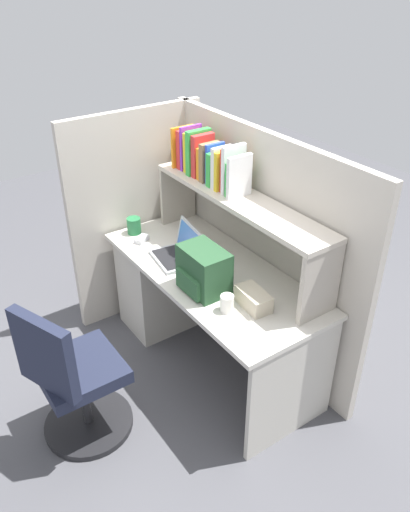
{
  "coord_description": "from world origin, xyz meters",
  "views": [
    {
      "loc": [
        2.17,
        -1.56,
        2.46
      ],
      "look_at": [
        0.0,
        -0.05,
        0.85
      ],
      "focal_mm": 35.84,
      "sensor_mm": 36.0,
      "label": 1
    }
  ],
  "objects_px": {
    "paper_cup": "(227,303)",
    "tissue_box": "(253,299)",
    "snack_canister": "(134,226)",
    "backpack": "(203,271)",
    "computer_mouse": "(141,239)",
    "laptop": "(179,252)",
    "office_chair": "(74,383)"
  },
  "relations": [
    {
      "from": "backpack",
      "to": "snack_canister",
      "type": "height_order",
      "value": "backpack"
    },
    {
      "from": "tissue_box",
      "to": "snack_canister",
      "type": "height_order",
      "value": "snack_canister"
    },
    {
      "from": "backpack",
      "to": "snack_canister",
      "type": "distance_m",
      "value": 0.84
    },
    {
      "from": "paper_cup",
      "to": "tissue_box",
      "type": "distance_m",
      "value": 0.15
    },
    {
      "from": "snack_canister",
      "to": "office_chair",
      "type": "distance_m",
      "value": 1.2
    },
    {
      "from": "backpack",
      "to": "computer_mouse",
      "type": "distance_m",
      "value": 0.72
    },
    {
      "from": "backpack",
      "to": "paper_cup",
      "type": "bearing_deg",
      "value": -2.48
    },
    {
      "from": "laptop",
      "to": "computer_mouse",
      "type": "distance_m",
      "value": 0.35
    },
    {
      "from": "backpack",
      "to": "office_chair",
      "type": "relative_size",
      "value": 0.32
    },
    {
      "from": "backpack",
      "to": "computer_mouse",
      "type": "relative_size",
      "value": 2.88
    },
    {
      "from": "laptop",
      "to": "backpack",
      "type": "relative_size",
      "value": 1.14
    },
    {
      "from": "computer_mouse",
      "to": "tissue_box",
      "type": "xyz_separation_m",
      "value": [
        1.01,
        0.16,
        0.03
      ]
    },
    {
      "from": "backpack",
      "to": "office_chair",
      "type": "bearing_deg",
      "value": -94.04
    },
    {
      "from": "tissue_box",
      "to": "snack_canister",
      "type": "relative_size",
      "value": 1.91
    },
    {
      "from": "computer_mouse",
      "to": "snack_canister",
      "type": "bearing_deg",
      "value": 146.12
    },
    {
      "from": "laptop",
      "to": "backpack",
      "type": "distance_m",
      "value": 0.39
    },
    {
      "from": "laptop",
      "to": "computer_mouse",
      "type": "xyz_separation_m",
      "value": [
        -0.34,
        -0.09,
        -0.03
      ]
    },
    {
      "from": "laptop",
      "to": "paper_cup",
      "type": "bearing_deg",
      "value": -7.26
    },
    {
      "from": "laptop",
      "to": "office_chair",
      "type": "bearing_deg",
      "value": -70.7
    },
    {
      "from": "computer_mouse",
      "to": "office_chair",
      "type": "distance_m",
      "value": 1.09
    },
    {
      "from": "backpack",
      "to": "computer_mouse",
      "type": "xyz_separation_m",
      "value": [
        -0.71,
        -0.02,
        -0.11
      ]
    },
    {
      "from": "paper_cup",
      "to": "snack_canister",
      "type": "relative_size",
      "value": 0.87
    },
    {
      "from": "snack_canister",
      "to": "computer_mouse",
      "type": "bearing_deg",
      "value": -6.91
    },
    {
      "from": "laptop",
      "to": "computer_mouse",
      "type": "height_order",
      "value": "laptop"
    },
    {
      "from": "backpack",
      "to": "office_chair",
      "type": "xyz_separation_m",
      "value": [
        -0.06,
        -0.83,
        -0.47
      ]
    },
    {
      "from": "laptop",
      "to": "computer_mouse",
      "type": "bearing_deg",
      "value": -164.89
    },
    {
      "from": "computer_mouse",
      "to": "snack_canister",
      "type": "relative_size",
      "value": 0.9
    },
    {
      "from": "paper_cup",
      "to": "snack_canister",
      "type": "distance_m",
      "value": 1.09
    },
    {
      "from": "tissue_box",
      "to": "paper_cup",
      "type": "bearing_deg",
      "value": -104.14
    },
    {
      "from": "backpack",
      "to": "paper_cup",
      "type": "distance_m",
      "value": 0.26
    },
    {
      "from": "backpack",
      "to": "tissue_box",
      "type": "relative_size",
      "value": 1.36
    },
    {
      "from": "computer_mouse",
      "to": "backpack",
      "type": "bearing_deg",
      "value": -25.16
    }
  ]
}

